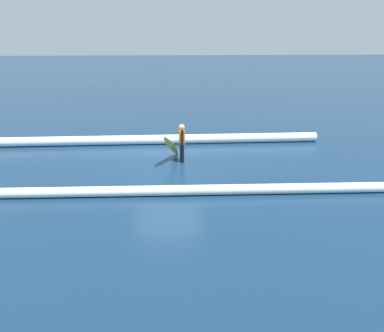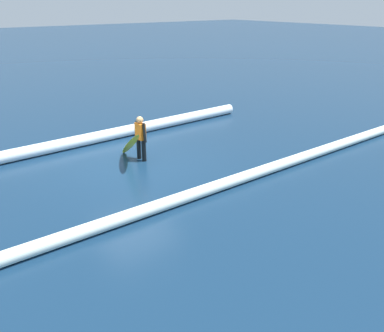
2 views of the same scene
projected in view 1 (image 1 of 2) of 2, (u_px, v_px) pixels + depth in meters
The scene contains 5 objects.
ground_plane at pixel (167, 163), 13.98m from camera, with size 149.25×149.25×0.00m, color #122C47.
surfer at pixel (182, 141), 13.97m from camera, with size 0.22×0.59×1.43m.
surfboard at pixel (171, 146), 13.99m from camera, with size 0.74×1.94×1.25m.
wave_crest_foreground at pixel (108, 140), 16.24m from camera, with size 0.40×0.40×18.42m, color white.
wave_crest_midground at pixel (143, 191), 11.14m from camera, with size 0.31×0.31×20.34m, color white.
Camera 1 is at (-0.14, 13.24, 4.58)m, focal length 35.00 mm.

